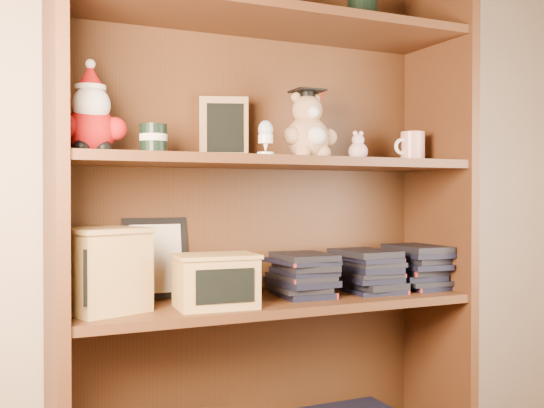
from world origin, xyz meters
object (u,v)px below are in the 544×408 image
at_px(bookcase, 264,218).
at_px(grad_teddy_bear, 308,132).
at_px(teacher_mug, 412,147).
at_px(treats_box, 102,269).

distance_m(bookcase, grad_teddy_bear, 0.28).
height_order(bookcase, grad_teddy_bear, bookcase).
distance_m(teacher_mug, treats_box, 1.02).
xyz_separation_m(bookcase, teacher_mug, (0.49, -0.05, 0.22)).
relative_size(teacher_mug, treats_box, 0.42).
height_order(bookcase, teacher_mug, bookcase).
bearing_deg(teacher_mug, grad_teddy_bear, -179.04).
xyz_separation_m(grad_teddy_bear, treats_box, (-0.59, 0.01, -0.37)).
height_order(teacher_mug, treats_box, teacher_mug).
relative_size(bookcase, teacher_mug, 15.05).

